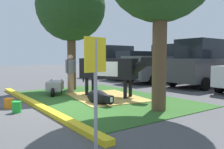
{
  "coord_description": "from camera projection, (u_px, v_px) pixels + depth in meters",
  "views": [
    {
      "loc": [
        7.03,
        -3.15,
        1.58
      ],
      "look_at": [
        -0.42,
        2.18,
        0.9
      ],
      "focal_mm": 37.15,
      "sensor_mm": 36.0,
      "label": 1
    }
  ],
  "objects": [
    {
      "name": "ground_plane",
      "position": [
        66.0,
        105.0,
        7.65
      ],
      "size": [
        80.0,
        80.0,
        0.0
      ],
      "primitive_type": "plane",
      "color": "#4C4C4F"
    },
    {
      "name": "grass_island",
      "position": [
        101.0,
        98.0,
        8.97
      ],
      "size": [
        7.23,
        4.73,
        0.02
      ],
      "primitive_type": "cube",
      "color": "#2D5B23",
      "rests_on": "ground"
    },
    {
      "name": "curb_yellow",
      "position": [
        36.0,
        104.0,
        7.5
      ],
      "size": [
        8.43,
        0.24,
        0.12
      ],
      "primitive_type": "cube",
      "color": "yellow",
      "rests_on": "ground"
    },
    {
      "name": "hay_bedding",
      "position": [
        106.0,
        97.0,
        9.07
      ],
      "size": [
        3.55,
        2.89,
        0.04
      ],
      "primitive_type": "cube",
      "rotation": [
        0.0,
        0.0,
        -0.17
      ],
      "color": "tan",
      "rests_on": "ground"
    },
    {
      "name": "shade_tree_left",
      "position": [
        71.0,
        7.0,
        10.99
      ],
      "size": [
        3.29,
        3.29,
        5.64
      ],
      "color": "brown",
      "rests_on": "ground"
    },
    {
      "name": "cow_holstein",
      "position": [
        110.0,
        69.0,
        9.16
      ],
      "size": [
        2.94,
        1.79,
        1.58
      ],
      "color": "black",
      "rests_on": "ground"
    },
    {
      "name": "calf_lying",
      "position": [
        98.0,
        97.0,
        7.8
      ],
      "size": [
        1.31,
        0.54,
        0.48
      ],
      "color": "black",
      "rests_on": "ground"
    },
    {
      "name": "person_handler",
      "position": [
        71.0,
        72.0,
        10.19
      ],
      "size": [
        0.34,
        0.52,
        1.71
      ],
      "color": "#9E7F5B",
      "rests_on": "ground"
    },
    {
      "name": "wheelbarrow",
      "position": [
        55.0,
        86.0,
        9.64
      ],
      "size": [
        1.51,
        1.18,
        0.63
      ],
      "color": "gray",
      "rests_on": "ground"
    },
    {
      "name": "parking_sign",
      "position": [
        95.0,
        72.0,
        3.71
      ],
      "size": [
        0.13,
        0.44,
        1.9
      ],
      "color": "#99999E",
      "rests_on": "ground"
    },
    {
      "name": "bucket_orange",
      "position": [
        9.0,
        103.0,
        7.2
      ],
      "size": [
        0.31,
        0.31,
        0.31
      ],
      "color": "orange",
      "rests_on": "ground"
    },
    {
      "name": "bucket_green",
      "position": [
        17.0,
        107.0,
        6.62
      ],
      "size": [
        0.27,
        0.27,
        0.33
      ],
      "color": "green",
      "rests_on": "ground"
    },
    {
      "name": "suv_black",
      "position": [
        112.0,
        61.0,
        18.92
      ],
      "size": [
        2.19,
        4.64,
        2.52
      ],
      "color": "black",
      "rests_on": "ground"
    },
    {
      "name": "sedan_silver",
      "position": [
        134.0,
        66.0,
        16.75
      ],
      "size": [
        2.09,
        4.44,
        2.02
      ],
      "color": "silver",
      "rests_on": "ground"
    },
    {
      "name": "pickup_truck_maroon",
      "position": [
        162.0,
        65.0,
        14.92
      ],
      "size": [
        2.3,
        5.44,
        2.42
      ],
      "color": "#4C5156",
      "rests_on": "ground"
    },
    {
      "name": "suv_dark_grey",
      "position": [
        205.0,
        63.0,
        12.56
      ],
      "size": [
        2.19,
        4.64,
        2.52
      ],
      "color": "#3D3D42",
      "rests_on": "ground"
    }
  ]
}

